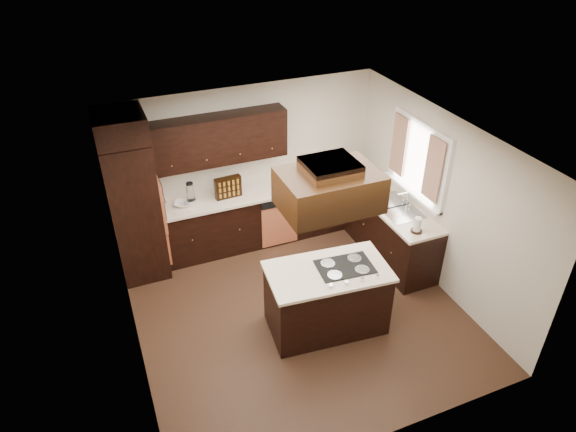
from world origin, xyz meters
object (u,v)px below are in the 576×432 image
object	(u,v)px
range_hood	(329,190)
spice_rack	(228,187)
oven_column	(135,210)
island	(327,300)

from	to	relation	value
range_hood	spice_rack	size ratio (longest dim) A/B	2.60
oven_column	island	world-z (taller)	oven_column
island	spice_rack	world-z (taller)	spice_rack
spice_rack	island	bearing A→B (deg)	-77.92
island	spice_rack	size ratio (longest dim) A/B	3.60
island	range_hood	size ratio (longest dim) A/B	1.38
island	range_hood	xyz separation A→B (m)	(-0.12, -0.15, 1.72)
oven_column	island	xyz separation A→B (m)	(2.00, -2.10, -0.62)
oven_column	range_hood	xyz separation A→B (m)	(1.88, -2.25, 1.10)
island	spice_rack	xyz separation A→B (m)	(-0.61, 2.17, 0.65)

